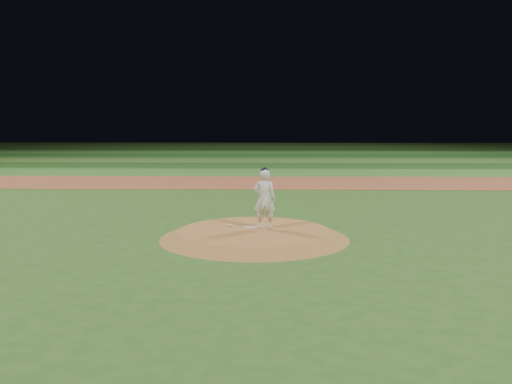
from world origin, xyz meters
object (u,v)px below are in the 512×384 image
pitchers_mound (254,234)px  pitcher_on_mound (265,199)px  rosin_bag (230,225)px  pitching_rubber (255,227)px

pitchers_mound → pitcher_on_mound: pitcher_on_mound is taller
rosin_bag → pitcher_on_mound: (1.06, -0.29, 0.86)m
pitching_rubber → pitcher_on_mound: bearing=-25.2°
pitchers_mound → rosin_bag: size_ratio=47.28×
pitchers_mound → pitching_rubber: 0.39m
pitchers_mound → rosin_bag: bearing=145.3°
pitchers_mound → pitcher_on_mound: 1.08m
pitcher_on_mound → pitching_rubber: bearing=156.9°
pitching_rubber → rosin_bag: 0.78m
rosin_bag → pitcher_on_mound: size_ratio=0.06×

